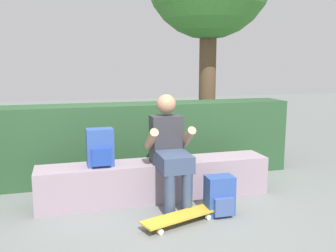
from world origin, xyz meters
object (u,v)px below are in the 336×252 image
Objects in this scene: backpack_on_ground at (220,196)px; backpack_on_bench at (100,148)px; person_skater at (170,147)px; bench_main at (156,180)px; skateboard_near_person at (181,217)px.

backpack_on_bench is at bearing 151.90° from backpack_on_ground.
person_skater is 0.74m from backpack_on_bench.
bench_main is 6.46× the size of backpack_on_bench.
backpack_on_ground reaches higher than skateboard_near_person.
person_skater is (0.10, -0.20, 0.42)m from bench_main.
bench_main is 2.18× the size of person_skater.
backpack_on_bench is at bearing -179.11° from bench_main.
person_skater reaches higher than bench_main.
bench_main reaches higher than skateboard_near_person.
person_skater is at bearing 85.65° from skateboard_near_person.
person_skater reaches higher than backpack_on_ground.
backpack_on_ground is (0.41, -0.40, -0.44)m from person_skater.
bench_main is 0.73m from backpack_on_bench.
bench_main is at bearing 95.16° from skateboard_near_person.
backpack_on_ground is at bearing -49.90° from bench_main.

